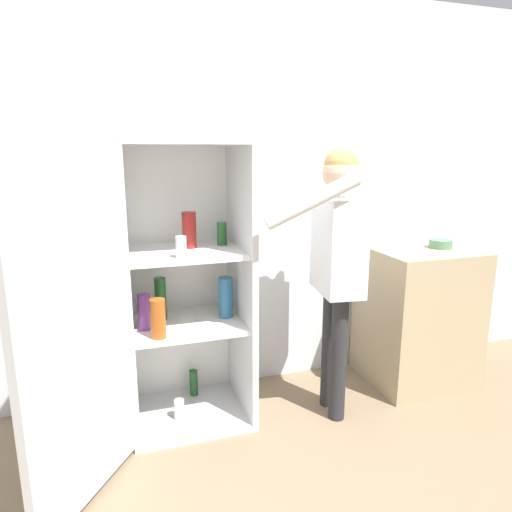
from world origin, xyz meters
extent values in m
plane|color=#7A664C|center=(0.00, 0.00, 0.00)|extent=(12.00, 12.00, 0.00)
cube|color=silver|center=(0.00, 0.98, 1.27)|extent=(7.00, 0.06, 2.55)
cube|color=silver|center=(-0.26, 0.64, 0.02)|extent=(0.69, 0.58, 0.04)
cube|color=silver|center=(-0.26, 0.64, 1.62)|extent=(0.69, 0.58, 0.04)
cube|color=white|center=(-0.26, 0.91, 0.82)|extent=(0.69, 0.03, 1.57)
cube|color=silver|center=(-0.59, 0.64, 0.82)|extent=(0.03, 0.58, 1.57)
cube|color=silver|center=(0.07, 0.64, 0.82)|extent=(0.04, 0.58, 1.57)
cube|color=white|center=(-0.26, 0.64, 0.59)|extent=(0.62, 0.51, 0.02)
cube|color=white|center=(-0.26, 0.64, 1.02)|extent=(0.62, 0.51, 0.02)
cube|color=silver|center=(-0.82, 0.07, 0.82)|extent=(0.42, 0.60, 1.57)
cylinder|color=#723884|center=(-0.50, 0.60, 0.70)|extent=(0.07, 0.07, 0.20)
cylinder|color=teal|center=(-0.02, 0.65, 0.72)|extent=(0.09, 0.09, 0.24)
cylinder|color=beige|center=(-0.33, 0.56, 0.09)|extent=(0.06, 0.06, 0.12)
cylinder|color=maroon|center=(-0.22, 0.70, 1.13)|extent=(0.08, 0.08, 0.21)
cylinder|color=beige|center=(-0.30, 0.45, 1.09)|extent=(0.06, 0.06, 0.12)
cylinder|color=#1E5123|center=(-0.39, 0.73, 0.73)|extent=(0.07, 0.07, 0.25)
cylinder|color=#1E5123|center=(-0.20, 0.80, 0.12)|extent=(0.05, 0.05, 0.17)
cylinder|color=#1E5123|center=(-0.02, 0.72, 1.10)|extent=(0.06, 0.06, 0.14)
cylinder|color=#9E4C19|center=(-0.44, 0.45, 0.71)|extent=(0.08, 0.08, 0.21)
cylinder|color=#262628|center=(0.58, 0.34, 0.39)|extent=(0.10, 0.10, 0.77)
cylinder|color=#262628|center=(0.60, 0.49, 0.39)|extent=(0.10, 0.10, 0.77)
cube|color=silver|center=(0.59, 0.42, 1.05)|extent=(0.26, 0.40, 0.55)
sphere|color=#DBAD89|center=(0.59, 0.42, 1.46)|extent=(0.21, 0.21, 0.21)
sphere|color=#AD894C|center=(0.59, 0.42, 1.50)|extent=(0.20, 0.20, 0.20)
cylinder|color=silver|center=(0.33, 0.23, 1.33)|extent=(0.50, 0.14, 0.29)
cylinder|color=silver|center=(0.61, 0.63, 1.02)|extent=(0.08, 0.08, 0.52)
cube|color=tan|center=(1.33, 0.63, 0.47)|extent=(0.67, 0.61, 0.94)
cylinder|color=#517F5B|center=(1.45, 0.61, 0.97)|extent=(0.15, 0.15, 0.06)
camera|label=1|loc=(-0.64, -1.87, 1.57)|focal=32.00mm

